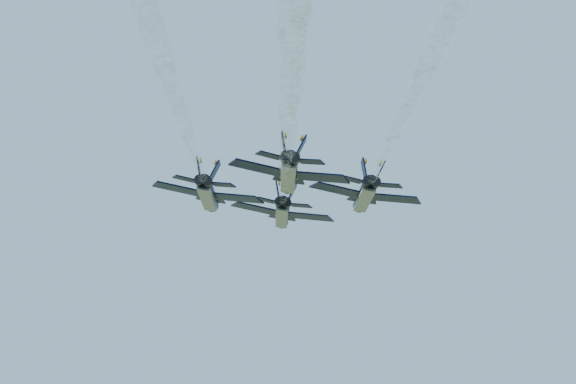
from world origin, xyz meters
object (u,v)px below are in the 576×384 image
(jet_left, at_px, (208,195))
(jet_right, at_px, (365,196))
(jet_slot, at_px, (289,175))
(jet_lead, at_px, (282,214))

(jet_left, bearing_deg, jet_right, -0.22)
(jet_left, height_order, jet_right, same)
(jet_left, bearing_deg, jet_slot, -42.96)
(jet_right, xyz_separation_m, jet_slot, (-6.29, -12.05, 0.00))
(jet_left, distance_m, jet_right, 19.98)
(jet_lead, distance_m, jet_slot, 19.10)
(jet_left, distance_m, jet_slot, 13.78)
(jet_lead, distance_m, jet_left, 13.64)
(jet_slot, bearing_deg, jet_lead, 91.47)
(jet_lead, height_order, jet_slot, same)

